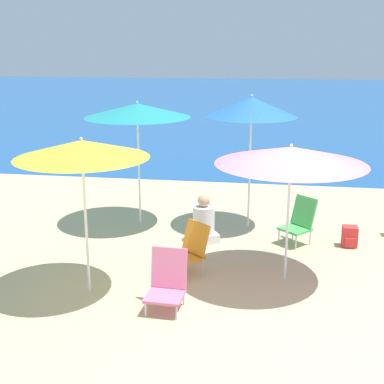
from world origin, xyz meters
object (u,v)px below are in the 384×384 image
object	(u,v)px
beach_umbrella_blue	(251,107)
beach_chair_pink	(167,281)
person_seated_near	(204,223)
seagull	(203,208)
backpack_red	(350,237)
beach_umbrella_teal	(137,111)
beach_chair_orange	(189,248)
beach_umbrella_pink	(291,156)
beach_chair_green	(300,220)
beach_umbrella_yellow	(82,149)

from	to	relation	value
beach_umbrella_blue	beach_chair_pink	bearing A→B (deg)	-104.49
person_seated_near	seagull	bearing A→B (deg)	68.30
beach_umbrella_blue	backpack_red	bearing A→B (deg)	-22.80
backpack_red	seagull	distance (m)	2.94
seagull	beach_umbrella_teal	bearing A→B (deg)	-145.79
beach_chair_pink	beach_chair_orange	xyz separation A→B (m)	(0.11, 1.10, 0.02)
beach_umbrella_pink	beach_umbrella_teal	bearing A→B (deg)	141.99
beach_umbrella_pink	beach_chair_green	bearing A→B (deg)	81.05
beach_chair_pink	beach_umbrella_yellow	bearing A→B (deg)	171.03
beach_chair_pink	seagull	world-z (taller)	beach_chair_pink
beach_umbrella_teal	beach_chair_orange	xyz separation A→B (m)	(1.26, -2.01, -1.74)
beach_umbrella_teal	seagull	size ratio (longest dim) A/B	8.47
beach_umbrella_yellow	beach_umbrella_teal	distance (m)	2.88
beach_umbrella_yellow	person_seated_near	distance (m)	3.01
person_seated_near	backpack_red	world-z (taller)	person_seated_near
beach_umbrella_teal	backpack_red	bearing A→B (deg)	-8.70
beach_umbrella_yellow	beach_umbrella_blue	xyz separation A→B (m)	(1.97, 3.03, 0.23)
beach_umbrella_pink	person_seated_near	distance (m)	2.44
beach_chair_orange	person_seated_near	distance (m)	1.32
beach_umbrella_teal	beach_chair_pink	bearing A→B (deg)	-69.68
beach_chair_green	person_seated_near	size ratio (longest dim) A/B	0.96
beach_umbrella_yellow	backpack_red	size ratio (longest dim) A/B	6.12
beach_umbrella_blue	beach_umbrella_pink	xyz separation A→B (m)	(0.65, -2.22, -0.39)
backpack_red	seagull	bearing A→B (deg)	153.75
beach_umbrella_yellow	beach_chair_green	xyz separation A→B (m)	(2.86, 2.34, -1.57)
beach_chair_green	seagull	world-z (taller)	beach_chair_green
beach_chair_pink	person_seated_near	world-z (taller)	person_seated_near
beach_umbrella_blue	beach_chair_orange	size ratio (longest dim) A/B	3.25
beach_chair_orange	beach_chair_pink	bearing A→B (deg)	-54.39
beach_umbrella_yellow	seagull	distance (m)	4.18
beach_umbrella_pink	person_seated_near	xyz separation A→B (m)	(-1.36, 1.37, -1.49)
beach_umbrella_pink	beach_chair_pink	distance (m)	2.33
beach_umbrella_blue	beach_umbrella_pink	distance (m)	2.35
beach_umbrella_teal	beach_chair_green	bearing A→B (deg)	-10.40
beach_umbrella_yellow	beach_chair_pink	size ratio (longest dim) A/B	2.82
beach_umbrella_blue	beach_chair_green	world-z (taller)	beach_umbrella_blue
beach_chair_orange	backpack_red	bearing A→B (deg)	71.71
beach_umbrella_blue	person_seated_near	xyz separation A→B (m)	(-0.71, -0.85, -1.87)
beach_umbrella_yellow	beach_umbrella_teal	xyz separation A→B (m)	(-0.03, 2.87, 0.14)
beach_umbrella_teal	beach_chair_orange	distance (m)	2.94
beach_chair_orange	beach_umbrella_blue	bearing A→B (deg)	112.44
beach_umbrella_blue	beach_umbrella_pink	size ratio (longest dim) A/B	1.17
beach_umbrella_pink	beach_umbrella_blue	bearing A→B (deg)	106.32
beach_chair_orange	person_seated_near	size ratio (longest dim) A/B	0.90
beach_chair_orange	beach_umbrella_teal	bearing A→B (deg)	163.24
seagull	backpack_red	bearing A→B (deg)	-26.25
beach_umbrella_yellow	beach_umbrella_blue	world-z (taller)	beach_umbrella_blue
beach_chair_orange	seagull	bearing A→B (deg)	135.03
beach_chair_pink	beach_umbrella_blue	bearing A→B (deg)	78.46
beach_umbrella_pink	person_seated_near	size ratio (longest dim) A/B	2.50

